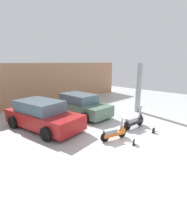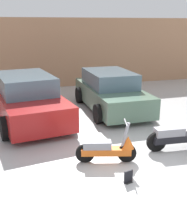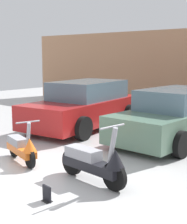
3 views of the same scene
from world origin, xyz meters
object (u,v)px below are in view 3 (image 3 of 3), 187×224
(scooter_front_right, at_px, (95,162))
(car_rear_left, at_px, (85,106))
(car_rear_center, at_px, (175,116))
(placard_near_right_scooter, at_px, (47,195))
(scooter_front_left, at_px, (22,147))

(scooter_front_right, height_order, car_rear_left, car_rear_left)
(car_rear_center, xyz_separation_m, placard_near_right_scooter, (0.42, -4.89, -0.55))
(car_rear_left, relative_size, placard_near_right_scooter, 17.53)
(car_rear_center, bearing_deg, car_rear_left, -83.23)
(scooter_front_left, distance_m, scooter_front_right, 1.96)
(scooter_front_right, bearing_deg, car_rear_center, 101.54)
(car_rear_left, bearing_deg, placard_near_right_scooter, 29.12)
(car_rear_center, bearing_deg, scooter_front_left, -20.36)
(scooter_front_right, bearing_deg, car_rear_left, 139.71)
(scooter_front_right, xyz_separation_m, placard_near_right_scooter, (-0.04, -1.10, -0.29))
(scooter_front_right, height_order, car_rear_center, car_rear_center)
(scooter_front_right, relative_size, placard_near_right_scooter, 6.22)
(scooter_front_left, bearing_deg, car_rear_center, 85.09)
(car_rear_left, height_order, car_rear_center, car_rear_left)
(scooter_front_left, relative_size, car_rear_left, 0.30)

